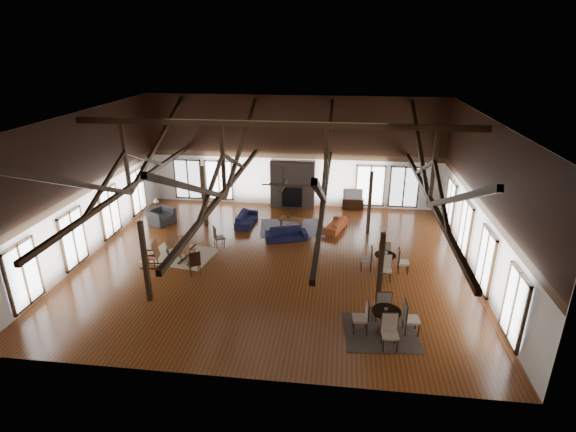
# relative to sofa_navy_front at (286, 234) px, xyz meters

# --- Properties ---
(floor) EXTENTS (16.00, 16.00, 0.00)m
(floor) POSITION_rel_sofa_navy_front_xyz_m (-0.21, -2.23, -0.28)
(floor) COLOR brown
(floor) RESTS_ON ground
(ceiling) EXTENTS (16.00, 14.00, 0.02)m
(ceiling) POSITION_rel_sofa_navy_front_xyz_m (-0.21, -2.23, 5.72)
(ceiling) COLOR black
(ceiling) RESTS_ON wall_back
(wall_back) EXTENTS (16.00, 0.02, 6.00)m
(wall_back) POSITION_rel_sofa_navy_front_xyz_m (-0.21, 4.77, 2.72)
(wall_back) COLOR silver
(wall_back) RESTS_ON floor
(wall_front) EXTENTS (16.00, 0.02, 6.00)m
(wall_front) POSITION_rel_sofa_navy_front_xyz_m (-0.21, -9.23, 2.72)
(wall_front) COLOR silver
(wall_front) RESTS_ON floor
(wall_left) EXTENTS (0.02, 14.00, 6.00)m
(wall_left) POSITION_rel_sofa_navy_front_xyz_m (-8.21, -2.23, 2.72)
(wall_left) COLOR silver
(wall_left) RESTS_ON floor
(wall_right) EXTENTS (0.02, 14.00, 6.00)m
(wall_right) POSITION_rel_sofa_navy_front_xyz_m (7.79, -2.23, 2.72)
(wall_right) COLOR silver
(wall_right) RESTS_ON floor
(roof_truss) EXTENTS (15.60, 14.07, 3.14)m
(roof_truss) POSITION_rel_sofa_navy_front_xyz_m (-0.21, -2.23, 3.75)
(roof_truss) COLOR black
(roof_truss) RESTS_ON wall_back
(post_grid) EXTENTS (8.16, 7.16, 3.05)m
(post_grid) POSITION_rel_sofa_navy_front_xyz_m (-0.21, -2.23, 1.25)
(post_grid) COLOR black
(post_grid) RESTS_ON floor
(fireplace) EXTENTS (2.50, 0.69, 2.60)m
(fireplace) POSITION_rel_sofa_navy_front_xyz_m (-0.21, 4.44, 1.01)
(fireplace) COLOR #66574D
(fireplace) RESTS_ON floor
(ceiling_fan) EXTENTS (1.60, 1.60, 0.75)m
(ceiling_fan) POSITION_rel_sofa_navy_front_xyz_m (0.29, -3.23, 3.45)
(ceiling_fan) COLOR black
(ceiling_fan) RESTS_ON roof_truss
(sofa_navy_front) EXTENTS (2.04, 1.28, 0.56)m
(sofa_navy_front) POSITION_rel_sofa_navy_front_xyz_m (0.00, 0.00, 0.00)
(sofa_navy_front) COLOR #131536
(sofa_navy_front) RESTS_ON floor
(sofa_navy_left) EXTENTS (2.00, 0.84, 0.58)m
(sofa_navy_left) POSITION_rel_sofa_navy_front_xyz_m (-2.23, 1.65, 0.01)
(sofa_navy_left) COLOR #131435
(sofa_navy_left) RESTS_ON floor
(sofa_orange) EXTENTS (1.91, 1.23, 0.52)m
(sofa_orange) POSITION_rel_sofa_navy_front_xyz_m (2.21, 1.49, -0.02)
(sofa_orange) COLOR #A74720
(sofa_orange) RESTS_ON floor
(coffee_table) EXTENTS (1.29, 0.85, 0.45)m
(coffee_table) POSITION_rel_sofa_navy_front_xyz_m (0.05, 1.52, 0.12)
(coffee_table) COLOR brown
(coffee_table) RESTS_ON floor
(vase) EXTENTS (0.23, 0.23, 0.21)m
(vase) POSITION_rel_sofa_navy_front_xyz_m (-0.08, 1.59, 0.28)
(vase) COLOR #B2B2B2
(vase) RESTS_ON coffee_table
(armchair) EXTENTS (1.51, 1.44, 0.77)m
(armchair) POSITION_rel_sofa_navy_front_xyz_m (-6.52, 1.17, 0.11)
(armchair) COLOR #2C2C2F
(armchair) RESTS_ON floor
(side_table_lamp) EXTENTS (0.41, 0.41, 1.04)m
(side_table_lamp) POSITION_rel_sofa_navy_front_xyz_m (-7.09, 2.10, 0.12)
(side_table_lamp) COLOR black
(side_table_lamp) RESTS_ON floor
(rocking_chair_a) EXTENTS (0.81, 0.93, 1.06)m
(rocking_chair_a) POSITION_rel_sofa_navy_front_xyz_m (-4.69, -2.14, 0.22)
(rocking_chair_a) COLOR #9C623B
(rocking_chair_a) RESTS_ON floor
(rocking_chair_b) EXTENTS (0.66, 1.01, 1.20)m
(rocking_chair_b) POSITION_rel_sofa_navy_front_xyz_m (-3.88, -2.68, 0.29)
(rocking_chair_b) COLOR #9C623B
(rocking_chair_b) RESTS_ON floor
(rocking_chair_c) EXTENTS (0.91, 0.54, 1.13)m
(rocking_chair_c) POSITION_rel_sofa_navy_front_xyz_m (-5.06, -3.26, 0.25)
(rocking_chair_c) COLOR #9C623B
(rocking_chair_c) RESTS_ON floor
(side_chair_a) EXTENTS (0.59, 0.59, 1.02)m
(side_chair_a) POSITION_rel_sofa_navy_front_xyz_m (-2.96, -1.18, 0.31)
(side_chair_a) COLOR black
(side_chair_a) RESTS_ON floor
(side_chair_b) EXTENTS (0.61, 0.61, 1.04)m
(side_chair_b) POSITION_rel_sofa_navy_front_xyz_m (-3.16, -3.75, 0.33)
(side_chair_b) COLOR black
(side_chair_b) RESTS_ON floor
(cafe_table_near) EXTENTS (2.14, 2.14, 1.11)m
(cafe_table_near) POSITION_rel_sofa_navy_front_xyz_m (4.00, -6.62, 0.28)
(cafe_table_near) COLOR black
(cafe_table_near) RESTS_ON floor
(cafe_table_far) EXTENTS (1.93, 1.93, 1.01)m
(cafe_table_far) POSITION_rel_sofa_navy_front_xyz_m (4.29, -2.51, 0.23)
(cafe_table_far) COLOR black
(cafe_table_far) RESTS_ON floor
(cup_near) EXTENTS (0.12, 0.12, 0.09)m
(cup_near) POSITION_rel_sofa_navy_front_xyz_m (3.98, -6.61, 0.57)
(cup_near) COLOR #B2B2B2
(cup_near) RESTS_ON cafe_table_near
(cup_far) EXTENTS (0.15, 0.15, 0.11)m
(cup_far) POSITION_rel_sofa_navy_front_xyz_m (4.31, -2.44, 0.50)
(cup_far) COLOR #B2B2B2
(cup_far) RESTS_ON cafe_table_far
(tv_console) EXTENTS (1.14, 0.43, 0.57)m
(tv_console) POSITION_rel_sofa_navy_front_xyz_m (3.12, 4.52, 0.01)
(tv_console) COLOR black
(tv_console) RESTS_ON floor
(television) EXTENTS (1.06, 0.19, 0.61)m
(television) POSITION_rel_sofa_navy_front_xyz_m (3.08, 4.52, 0.60)
(television) COLOR #B2B2B2
(television) RESTS_ON tv_console
(rug_tan) EXTENTS (3.06, 2.57, 0.01)m
(rug_tan) POSITION_rel_sofa_navy_front_xyz_m (-4.34, -2.17, -0.27)
(rug_tan) COLOR tan
(rug_tan) RESTS_ON floor
(rug_navy) EXTENTS (3.43, 2.77, 0.01)m
(rug_navy) POSITION_rel_sofa_navy_front_xyz_m (0.12, 1.42, -0.27)
(rug_navy) COLOR #1C1C4F
(rug_navy) RESTS_ON floor
(rug_dark) EXTENTS (2.51, 2.32, 0.01)m
(rug_dark) POSITION_rel_sofa_navy_front_xyz_m (3.87, -6.64, -0.27)
(rug_dark) COLOR black
(rug_dark) RESTS_ON floor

